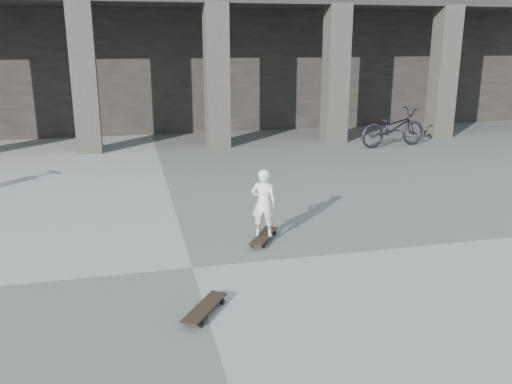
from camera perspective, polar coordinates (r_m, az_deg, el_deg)
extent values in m
plane|color=#525250|center=(7.55, -6.70, -7.93)|extent=(90.00, 90.00, 0.00)
cube|color=black|center=(20.88, -11.82, 15.47)|extent=(28.00, 6.00, 6.00)
cube|color=#322F29|center=(15.44, -17.62, 11.32)|extent=(0.65, 0.65, 4.00)
cube|color=#322F29|center=(15.61, -4.17, 12.04)|extent=(0.65, 0.65, 4.00)
cube|color=#322F29|center=(16.57, 8.39, 12.14)|extent=(0.65, 0.65, 4.00)
cube|color=#322F29|center=(18.19, 19.14, 11.77)|extent=(0.65, 0.65, 4.00)
cube|color=black|center=(8.42, 0.79, -4.64)|extent=(0.63, 0.86, 0.02)
cube|color=#B2B2B7|center=(8.72, 1.39, -4.19)|extent=(0.18, 0.14, 0.03)
cube|color=#B2B2B7|center=(8.16, 0.15, -5.61)|extent=(0.18, 0.14, 0.03)
cylinder|color=black|center=(8.74, 0.81, -4.19)|extent=(0.06, 0.07, 0.07)
cylinder|color=black|center=(8.70, 1.97, -4.31)|extent=(0.06, 0.07, 0.07)
cylinder|color=black|center=(8.19, -0.46, -5.60)|extent=(0.06, 0.07, 0.07)
cylinder|color=black|center=(8.14, 0.78, -5.75)|extent=(0.06, 0.07, 0.07)
cube|color=black|center=(6.32, -5.42, -11.97)|extent=(0.62, 0.78, 0.02)
cube|color=#B2B2B7|center=(6.57, -4.30, -11.23)|extent=(0.18, 0.14, 0.03)
cube|color=#B2B2B7|center=(6.12, -6.61, -13.44)|extent=(0.18, 0.14, 0.03)
cylinder|color=black|center=(6.61, -5.03, -11.16)|extent=(0.06, 0.08, 0.07)
cylinder|color=black|center=(6.54, -3.56, -11.44)|extent=(0.06, 0.08, 0.07)
cylinder|color=black|center=(6.16, -7.38, -13.36)|extent=(0.06, 0.08, 0.07)
cylinder|color=black|center=(6.09, -5.82, -13.70)|extent=(0.06, 0.08, 0.07)
imported|color=silver|center=(8.25, 0.81, -1.15)|extent=(0.45, 0.38, 1.06)
imported|color=black|center=(16.20, 14.24, 6.59)|extent=(2.19, 1.04, 1.10)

